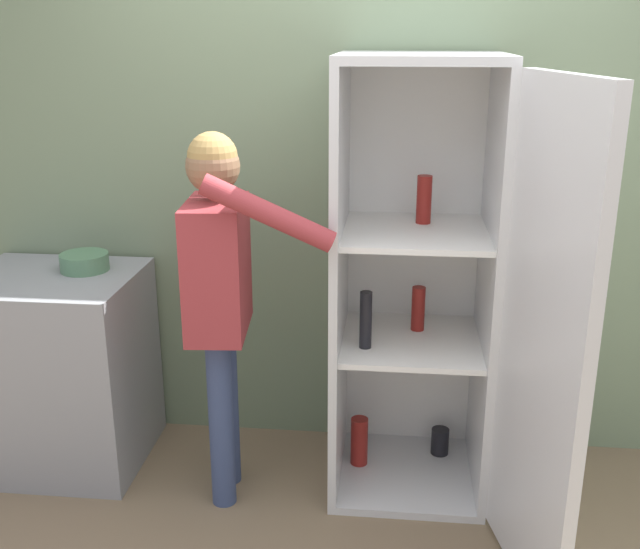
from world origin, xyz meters
The scene contains 5 objects.
wall_back centered at (0.00, 0.98, 1.27)m, with size 7.00×0.06×2.55m.
refrigerator centered at (0.29, 0.51, 0.92)m, with size 0.84×1.29×1.85m.
person centered at (-0.58, 0.41, 1.00)m, with size 0.62×0.53×1.57m.
counter centered at (-1.40, 0.61, 0.45)m, with size 0.75×0.65×0.90m.
bowl centered at (-1.28, 0.70, 0.94)m, with size 0.21×0.21×0.08m.
Camera 1 is at (0.11, -2.37, 1.94)m, focal length 42.00 mm.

